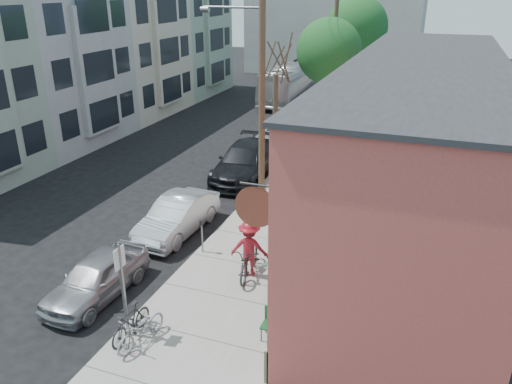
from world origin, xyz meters
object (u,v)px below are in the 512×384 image
(tree_leafy_mid, at_px, (329,51))
(patron_green, at_px, (273,267))
(patio_chair_b, at_px, (270,325))
(car_0, at_px, (96,277))
(cyclist, at_px, (249,248))
(car_3, at_px, (281,133))
(parking_meter_near, at_px, (202,231))
(parking_meter_far, at_px, (271,163))
(car_2, at_px, (245,161))
(utility_pole_near, at_px, (261,78))
(sign_post, at_px, (122,282))
(car_1, at_px, (177,216))
(car_4, at_px, (301,112))
(parked_bike_b, at_px, (141,329))
(bus, at_px, (296,81))
(tree_bare, at_px, (275,134))
(tree_leafy_far, at_px, (357,27))
(parked_bike_a, at_px, (131,322))
(patio_chair_a, at_px, (295,282))
(patron_grey, at_px, (283,298))

(tree_leafy_mid, xyz_separation_m, patron_green, (2.62, -18.45, -4.15))
(patio_chair_b, height_order, car_0, car_0)
(cyclist, distance_m, car_3, 15.12)
(parking_meter_near, relative_size, parking_meter_far, 1.00)
(tree_leafy_mid, height_order, car_2, tree_leafy_mid)
(utility_pole_near, height_order, patron_green, utility_pole_near)
(sign_post, height_order, car_1, sign_post)
(car_3, bearing_deg, parking_meter_far, -79.24)
(tree_leafy_mid, height_order, car_4, tree_leafy_mid)
(parked_bike_b, xyz_separation_m, bus, (-4.77, 31.24, 0.94))
(parking_meter_far, distance_m, car_1, 6.62)
(tree_bare, distance_m, tree_leafy_far, 20.38)
(tree_leafy_far, xyz_separation_m, car_3, (-2.00, -12.74, -5.24))
(parking_meter_near, relative_size, cyclist, 0.64)
(car_3, xyz_separation_m, car_4, (-0.30, 5.58, -0.03))
(sign_post, height_order, parked_bike_a, sign_post)
(parking_meter_far, height_order, car_4, parking_meter_far)
(car_2, bearing_deg, sign_post, -87.63)
(patio_chair_a, distance_m, car_1, 6.13)
(car_3, bearing_deg, car_2, -92.32)
(cyclist, bearing_deg, tree_bare, -86.76)
(car_3, bearing_deg, parking_meter_near, -86.36)
(car_0, bearing_deg, car_4, 91.98)
(patio_chair_a, bearing_deg, car_2, 95.44)
(tree_bare, height_order, tree_leafy_mid, tree_leafy_mid)
(bus, bearing_deg, car_0, -82.94)
(parking_meter_near, relative_size, parked_bike_b, 0.73)
(car_1, xyz_separation_m, car_4, (-0.08, 18.22, -0.07))
(tree_leafy_far, bearing_deg, cyclist, -86.75)
(tree_leafy_far, distance_m, cyclist, 27.89)
(patron_grey, distance_m, patron_green, 1.65)
(sign_post, bearing_deg, patron_green, 46.96)
(patio_chair_b, relative_size, patron_green, 0.48)
(car_0, bearing_deg, utility_pole_near, 79.58)
(parked_bike_b, relative_size, car_3, 0.35)
(sign_post, relative_size, car_3, 0.57)
(utility_pole_near, xyz_separation_m, tree_bare, (0.41, 0.78, -2.60))
(patio_chair_b, height_order, car_4, car_4)
(patio_chair_a, bearing_deg, car_3, 84.74)
(parking_meter_far, relative_size, cyclist, 0.64)
(sign_post, bearing_deg, car_2, 96.97)
(parked_bike_a, bearing_deg, patio_chair_a, 48.69)
(tree_bare, xyz_separation_m, car_2, (-2.00, 1.35, -1.97))
(tree_bare, relative_size, patio_chair_b, 6.03)
(tree_leafy_mid, bearing_deg, patron_grey, -80.30)
(sign_post, distance_m, car_2, 12.81)
(car_1, bearing_deg, patio_chair_a, -23.25)
(parking_meter_near, bearing_deg, car_2, 100.48)
(patron_green, relative_size, bus, 0.17)
(patio_chair_a, xyz_separation_m, bus, (-7.97, 27.64, 0.95))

